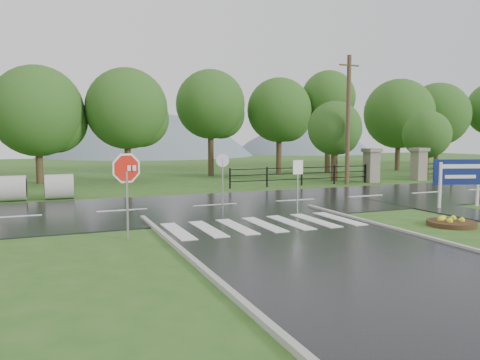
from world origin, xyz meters
name	(u,v)px	position (x,y,z in m)	size (l,w,h in m)	color
ground	(352,263)	(0.00, 0.00, 0.00)	(120.00, 120.00, 0.00)	#2E581D
main_road	(215,206)	(0.00, 10.00, 0.00)	(90.00, 8.00, 0.04)	black
walkway	(473,215)	(8.50, 4.00, 0.00)	(2.20, 11.00, 0.04)	#242426
crosswalk	(264,224)	(0.00, 5.00, 0.06)	(6.50, 2.80, 0.02)	silver
pillar_west	(371,165)	(13.00, 16.00, 1.18)	(1.00, 1.00, 2.24)	gray
pillar_east	(419,163)	(17.00, 16.00, 1.18)	(1.00, 1.00, 2.24)	gray
fence_west	(302,174)	(7.75, 16.00, 0.72)	(9.58, 0.08, 1.20)	black
hills	(122,254)	(3.49, 65.00, -15.54)	(102.00, 48.00, 48.00)	slate
treeline	(164,178)	(1.00, 24.00, 0.00)	(83.20, 5.20, 10.00)	#255219
stop_sign	(127,176)	(-4.59, 4.65, 1.89)	(1.16, 0.37, 2.71)	#939399
estate_billboard	(460,174)	(9.48, 5.61, 1.42)	(2.28, 0.76, 2.06)	silver
flower_bed	(451,222)	(5.94, 2.63, 0.12)	(1.61, 1.61, 0.32)	#332111
reg_sign_small	(298,175)	(2.54, 7.22, 1.48)	(0.46, 0.07, 2.09)	#939399
reg_sign_round	(223,175)	(-0.04, 8.93, 1.45)	(0.51, 0.20, 2.31)	#939399
utility_pole_east	(348,119)	(10.73, 15.50, 4.08)	(1.43, 0.27, 8.03)	#473523
entrance_tree_left	(335,128)	(11.10, 17.50, 3.55)	(3.62, 3.62, 5.38)	#3D2B1C
entrance_tree_right	(427,135)	(19.05, 17.50, 3.15)	(3.47, 3.47, 4.91)	#3D2B1C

